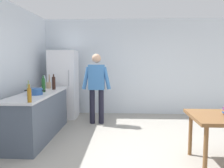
# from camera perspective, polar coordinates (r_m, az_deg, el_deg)

# --- Properties ---
(ground_plane) EXTENTS (14.00, 14.00, 0.00)m
(ground_plane) POSITION_cam_1_polar(r_m,az_deg,el_deg) (3.99, 7.24, -17.04)
(ground_plane) COLOR #9E998E
(wall_back) EXTENTS (6.40, 0.12, 2.70)m
(wall_back) POSITION_cam_1_polar(r_m,az_deg,el_deg) (6.67, 5.46, 4.22)
(wall_back) COLOR silver
(wall_back) RESTS_ON ground_plane
(kitchen_counter) EXTENTS (0.64, 2.20, 0.90)m
(kitchen_counter) POSITION_cam_1_polar(r_m,az_deg,el_deg) (4.90, -17.69, -7.31)
(kitchen_counter) COLOR #4C5666
(kitchen_counter) RESTS_ON ground_plane
(refrigerator) EXTENTS (0.70, 0.67, 1.80)m
(refrigerator) POSITION_cam_1_polar(r_m,az_deg,el_deg) (6.30, -11.87, -0.09)
(refrigerator) COLOR white
(refrigerator) RESTS_ON ground_plane
(person) EXTENTS (0.70, 0.22, 1.70)m
(person) POSITION_cam_1_polar(r_m,az_deg,el_deg) (5.57, -3.86, 0.05)
(person) COLOR #1E1E2D
(person) RESTS_ON ground_plane
(cooking_pot) EXTENTS (0.40, 0.28, 0.12)m
(cooking_pot) POSITION_cam_1_polar(r_m,az_deg,el_deg) (4.58, -18.53, -1.79)
(cooking_pot) COLOR #285193
(cooking_pot) RESTS_ON kitchen_counter
(utensil_jar) EXTENTS (0.11, 0.11, 0.32)m
(utensil_jar) POSITION_cam_1_polar(r_m,az_deg,el_deg) (5.52, -15.43, -0.21)
(utensil_jar) COLOR tan
(utensil_jar) RESTS_ON kitchen_counter
(bottle_water_clear) EXTENTS (0.07, 0.07, 0.30)m
(bottle_water_clear) POSITION_cam_1_polar(r_m,az_deg,el_deg) (5.62, -16.37, 0.35)
(bottle_water_clear) COLOR silver
(bottle_water_clear) RESTS_ON kitchen_counter
(bottle_wine_green) EXTENTS (0.08, 0.08, 0.34)m
(bottle_wine_green) POSITION_cam_1_polar(r_m,az_deg,el_deg) (4.91, -16.64, -0.22)
(bottle_wine_green) COLOR #1E5123
(bottle_wine_green) RESTS_ON kitchen_counter
(bottle_wine_dark) EXTENTS (0.08, 0.08, 0.34)m
(bottle_wine_dark) POSITION_cam_1_polar(r_m,az_deg,el_deg) (5.26, -14.25, 0.25)
(bottle_wine_dark) COLOR black
(bottle_wine_dark) RESTS_ON kitchen_counter
(bottle_oil_amber) EXTENTS (0.06, 0.06, 0.28)m
(bottle_oil_amber) POSITION_cam_1_polar(r_m,az_deg,el_deg) (3.79, -19.80, -2.57)
(bottle_oil_amber) COLOR #996619
(bottle_oil_amber) RESTS_ON kitchen_counter
(bottle_vinegar_tall) EXTENTS (0.06, 0.06, 0.32)m
(bottle_vinegar_tall) POSITION_cam_1_polar(r_m,az_deg,el_deg) (4.05, -19.96, -1.75)
(bottle_vinegar_tall) COLOR gray
(bottle_vinegar_tall) RESTS_ON kitchen_counter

